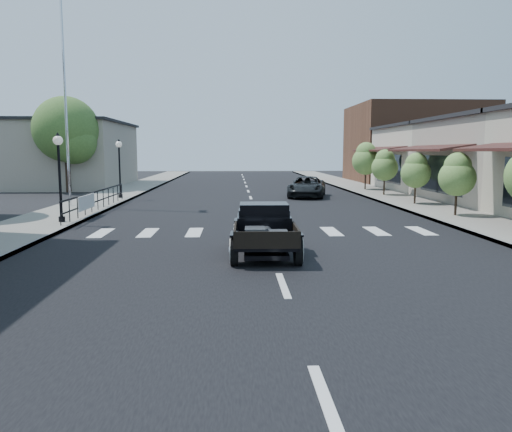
{
  "coord_description": "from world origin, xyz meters",
  "views": [
    {
      "loc": [
        -1.02,
        -13.18,
        2.81
      ],
      "look_at": [
        -0.4,
        0.81,
        1.0
      ],
      "focal_mm": 35.0,
      "sensor_mm": 36.0,
      "label": 1
    }
  ],
  "objects": [
    {
      "name": "small_tree_b",
      "position": [
        8.3,
        7.27,
        1.41
      ],
      "size": [
        1.52,
        1.52,
        2.53
      ],
      "primitive_type": null,
      "color": "#5B843C",
      "rests_on": "sidewalk_right"
    },
    {
      "name": "sidewalk_right",
      "position": [
        8.5,
        15.0,
        0.07
      ],
      "size": [
        3.0,
        80.0,
        0.15
      ],
      "primitive_type": "cube",
      "color": "gray",
      "rests_on": "ground"
    },
    {
      "name": "small_tree_e",
      "position": [
        8.3,
        21.8,
        1.75
      ],
      "size": [
        1.92,
        1.92,
        3.19
      ],
      "primitive_type": null,
      "color": "#5B843C",
      "rests_on": "sidewalk_right"
    },
    {
      "name": "storefront_far",
      "position": [
        15.0,
        22.0,
        2.25
      ],
      "size": [
        10.0,
        9.0,
        4.5
      ],
      "primitive_type": "cube",
      "color": "beige",
      "rests_on": "ground"
    },
    {
      "name": "small_tree_d",
      "position": [
        8.3,
        17.33,
        1.5
      ],
      "size": [
        1.62,
        1.62,
        2.69
      ],
      "primitive_type": null,
      "color": "#5B843C",
      "rests_on": "sidewalk_right"
    },
    {
      "name": "road_markings",
      "position": [
        0.0,
        10.0,
        0.0
      ],
      "size": [
        12.0,
        60.0,
        0.06
      ],
      "primitive_type": null,
      "color": "silver",
      "rests_on": "ground"
    },
    {
      "name": "lamp_post_b",
      "position": [
        -7.6,
        6.0,
        1.84
      ],
      "size": [
        0.36,
        0.36,
        3.38
      ],
      "primitive_type": null,
      "color": "black",
      "rests_on": "sidewalk_left"
    },
    {
      "name": "low_building_left",
      "position": [
        -15.0,
        28.0,
        2.5
      ],
      "size": [
        10.0,
        12.0,
        5.0
      ],
      "primitive_type": "cube",
      "color": "#A9A08E",
      "rests_on": "ground"
    },
    {
      "name": "big_tree_far",
      "position": [
        -12.5,
        22.0,
        3.28
      ],
      "size": [
        4.47,
        4.47,
        6.56
      ],
      "primitive_type": null,
      "color": "#40632A",
      "rests_on": "ground"
    },
    {
      "name": "small_tree_c",
      "position": [
        8.3,
        12.02,
        1.4
      ],
      "size": [
        1.51,
        1.51,
        2.51
      ],
      "primitive_type": null,
      "color": "#5B843C",
      "rests_on": "sidewalk_right"
    },
    {
      "name": "hotrod_pickup",
      "position": [
        -0.2,
        0.32,
        0.71
      ],
      "size": [
        2.01,
        4.16,
        1.43
      ],
      "primitive_type": null,
      "rotation": [
        0.0,
        0.0,
        -0.02
      ],
      "color": "black",
      "rests_on": "ground"
    },
    {
      "name": "sidewalk_left",
      "position": [
        -8.5,
        15.0,
        0.07
      ],
      "size": [
        3.0,
        80.0,
        0.15
      ],
      "primitive_type": "cube",
      "color": "gray",
      "rests_on": "ground"
    },
    {
      "name": "lamp_post_c",
      "position": [
        -7.6,
        16.0,
        1.84
      ],
      "size": [
        0.36,
        0.36,
        3.38
      ],
      "primitive_type": null,
      "color": "black",
      "rests_on": "sidewalk_left"
    },
    {
      "name": "second_car",
      "position": [
        3.49,
        17.36,
        0.64
      ],
      "size": [
        3.06,
        4.93,
        1.27
      ],
      "primitive_type": "imported",
      "rotation": [
        0.0,
        0.0,
        -0.22
      ],
      "color": "black",
      "rests_on": "ground"
    },
    {
      "name": "flagpole",
      "position": [
        -9.2,
        12.0,
        6.34
      ],
      "size": [
        0.12,
        0.12,
        12.38
      ],
      "primitive_type": "cylinder",
      "color": "silver",
      "rests_on": "sidewalk_left"
    },
    {
      "name": "banner",
      "position": [
        -7.22,
        8.0,
        0.45
      ],
      "size": [
        0.04,
        2.2,
        0.6
      ],
      "primitive_type": null,
      "color": "silver",
      "rests_on": "sidewalk_left"
    },
    {
      "name": "ground",
      "position": [
        0.0,
        0.0,
        0.0
      ],
      "size": [
        120.0,
        120.0,
        0.0
      ],
      "primitive_type": "plane",
      "color": "black",
      "rests_on": "ground"
    },
    {
      "name": "road",
      "position": [
        0.0,
        15.0,
        0.01
      ],
      "size": [
        14.0,
        80.0,
        0.02
      ],
      "primitive_type": "cube",
      "color": "black",
      "rests_on": "ground"
    },
    {
      "name": "railing",
      "position": [
        -7.3,
        10.0,
        0.65
      ],
      "size": [
        0.08,
        10.0,
        1.0
      ],
      "primitive_type": null,
      "color": "black",
      "rests_on": "sidewalk_left"
    },
    {
      "name": "far_building_right",
      "position": [
        15.5,
        32.0,
        3.5
      ],
      "size": [
        11.0,
        10.0,
        7.0
      ],
      "primitive_type": "cube",
      "color": "brown",
      "rests_on": "ground"
    }
  ]
}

